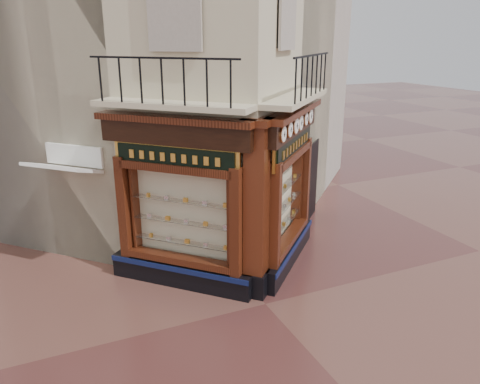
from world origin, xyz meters
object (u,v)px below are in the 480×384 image
clock_a (283,134)px  signboard_left (175,157)px  clock_d (300,123)px  awning (75,268)px  clock_c (296,126)px  corner_pilaster (256,213)px  clock_e (306,119)px  clock_f (310,116)px  clock_b (290,130)px  signboard_right (294,145)px

clock_a → signboard_left: 2.35m
clock_d → awning: size_ratio=0.25×
awning → clock_c: bearing=-159.1°
corner_pilaster → awning: 5.06m
clock_c → clock_d: 0.43m
clock_a → clock_d: clock_d is taller
clock_d → clock_e: bearing=0.0°
clock_f → clock_c: bearing=-180.0°
clock_d → clock_c: bearing=-180.0°
corner_pilaster → clock_b: bearing=-25.1°
corner_pilaster → signboard_right: bearing=-10.2°
clock_a → clock_e: clock_a is taller
clock_e → signboard_right: bearing=170.5°
clock_a → signboard_left: size_ratio=0.17×
clock_b → clock_f: size_ratio=0.90×
clock_d → signboard_left: (-3.08, -0.00, -0.52)m
corner_pilaster → clock_e: (2.01, 1.40, 1.67)m
awning → signboard_right: signboard_right is taller
awning → signboard_right: size_ratio=0.72×
signboard_left → signboard_right: (2.92, -0.00, -0.00)m
corner_pilaster → clock_a: corner_pilaster is taller
clock_c → signboard_right: clock_c is taller
clock_b → clock_f: (1.41, 1.41, 0.00)m
clock_a → clock_c: size_ratio=0.90×
clock_a → clock_f: size_ratio=0.91×
corner_pilaster → clock_d: bearing=-12.9°
signboard_left → signboard_right: size_ratio=0.95×
clock_d → signboard_right: (-0.16, -0.00, -0.52)m
clock_c → clock_f: (1.03, 1.03, -0.00)m
clock_b → clock_e: (1.06, 1.06, 0.00)m
clock_c → clock_b: bearing=-180.0°
signboard_left → signboard_right: bearing=-135.0°
clock_b → signboard_right: 0.99m
clock_c → clock_a: bearing=-180.0°
clock_d → clock_e: clock_d is taller
awning → signboard_right: bearing=-155.6°
clock_c → signboard_right: 0.62m
clock_a → clock_b: (0.36, 0.36, 0.00)m
clock_a → clock_d: (1.04, 1.04, 0.00)m
clock_a → awning: 6.30m
clock_d → signboard_left: bearing=135.1°
clock_e → signboard_right: clock_e is taller
clock_c → signboard_left: 2.84m
clock_c → clock_d: bearing=0.0°
awning → signboard_right: (5.10, -1.92, 3.10)m
clock_f → clock_d: bearing=-180.0°
clock_b → awning: 6.39m
clock_a → clock_b: size_ratio=1.02×
clock_b → clock_a: bearing=180.0°
clock_d → clock_f: 1.03m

